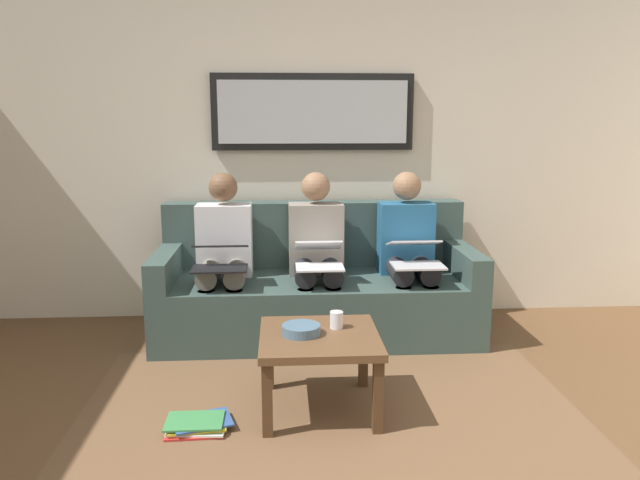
{
  "coord_description": "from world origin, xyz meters",
  "views": [
    {
      "loc": [
        0.24,
        2.1,
        1.51
      ],
      "look_at": [
        0.0,
        -1.7,
        0.75
      ],
      "focal_mm": 34.49,
      "sensor_mm": 36.0,
      "label": 1
    }
  ],
  "objects_px": {
    "couch": "(316,289)",
    "framed_mirror": "(313,112)",
    "cup": "(337,320)",
    "coffee_table": "(319,346)",
    "person_left": "(408,249)",
    "laptop_white": "(319,255)",
    "laptop_black": "(220,256)",
    "person_right": "(224,251)",
    "person_middle": "(317,250)",
    "magazine_stack": "(198,424)",
    "laptop_silver": "(415,253)",
    "bowl": "(301,330)"
  },
  "relations": [
    {
      "from": "bowl",
      "to": "person_middle",
      "type": "xyz_separation_m",
      "value": [
        -0.15,
        -1.14,
        0.17
      ]
    },
    {
      "from": "person_left",
      "to": "laptop_black",
      "type": "height_order",
      "value": "person_left"
    },
    {
      "from": "coffee_table",
      "to": "laptop_white",
      "type": "relative_size",
      "value": 1.61
    },
    {
      "from": "cup",
      "to": "magazine_stack",
      "type": "relative_size",
      "value": 0.27
    },
    {
      "from": "coffee_table",
      "to": "magazine_stack",
      "type": "xyz_separation_m",
      "value": [
        0.61,
        0.18,
        -0.32
      ]
    },
    {
      "from": "coffee_table",
      "to": "laptop_white",
      "type": "distance_m",
      "value": 0.96
    },
    {
      "from": "person_right",
      "to": "laptop_black",
      "type": "relative_size",
      "value": 3.16
    },
    {
      "from": "cup",
      "to": "laptop_silver",
      "type": "distance_m",
      "value": 1.03
    },
    {
      "from": "laptop_silver",
      "to": "laptop_black",
      "type": "distance_m",
      "value": 1.28
    },
    {
      "from": "person_left",
      "to": "laptop_white",
      "type": "height_order",
      "value": "person_left"
    },
    {
      "from": "person_left",
      "to": "cup",
      "type": "bearing_deg",
      "value": 60.53
    },
    {
      "from": "framed_mirror",
      "to": "person_middle",
      "type": "height_order",
      "value": "framed_mirror"
    },
    {
      "from": "couch",
      "to": "framed_mirror",
      "type": "relative_size",
      "value": 1.48
    },
    {
      "from": "coffee_table",
      "to": "person_middle",
      "type": "relative_size",
      "value": 0.54
    },
    {
      "from": "cup",
      "to": "person_left",
      "type": "height_order",
      "value": "person_left"
    },
    {
      "from": "laptop_silver",
      "to": "magazine_stack",
      "type": "xyz_separation_m",
      "value": [
        1.31,
        1.1,
        -0.6
      ]
    },
    {
      "from": "cup",
      "to": "coffee_table",
      "type": "bearing_deg",
      "value": 43.13
    },
    {
      "from": "framed_mirror",
      "to": "laptop_black",
      "type": "relative_size",
      "value": 4.13
    },
    {
      "from": "coffee_table",
      "to": "couch",
      "type": "bearing_deg",
      "value": -92.57
    },
    {
      "from": "laptop_black",
      "to": "person_right",
      "type": "bearing_deg",
      "value": -90.0
    },
    {
      "from": "coffee_table",
      "to": "laptop_silver",
      "type": "distance_m",
      "value": 1.18
    },
    {
      "from": "laptop_white",
      "to": "laptop_black",
      "type": "bearing_deg",
      "value": 1.12
    },
    {
      "from": "couch",
      "to": "framed_mirror",
      "type": "bearing_deg",
      "value": -90.0
    },
    {
      "from": "bowl",
      "to": "magazine_stack",
      "type": "distance_m",
      "value": 0.69
    },
    {
      "from": "couch",
      "to": "laptop_black",
      "type": "height_order",
      "value": "couch"
    },
    {
      "from": "framed_mirror",
      "to": "couch",
      "type": "bearing_deg",
      "value": 90.0
    },
    {
      "from": "laptop_silver",
      "to": "person_right",
      "type": "relative_size",
      "value": 0.34
    },
    {
      "from": "coffee_table",
      "to": "cup",
      "type": "relative_size",
      "value": 6.81
    },
    {
      "from": "framed_mirror",
      "to": "person_left",
      "type": "height_order",
      "value": "framed_mirror"
    },
    {
      "from": "laptop_silver",
      "to": "framed_mirror",
      "type": "bearing_deg",
      "value": -47.24
    },
    {
      "from": "coffee_table",
      "to": "laptop_white",
      "type": "xyz_separation_m",
      "value": [
        -0.05,
        -0.92,
        0.28
      ]
    },
    {
      "from": "laptop_white",
      "to": "laptop_black",
      "type": "relative_size",
      "value": 1.06
    },
    {
      "from": "person_left",
      "to": "magazine_stack",
      "type": "distance_m",
      "value": 1.95
    },
    {
      "from": "laptop_white",
      "to": "coffee_table",
      "type": "bearing_deg",
      "value": 86.59
    },
    {
      "from": "couch",
      "to": "person_left",
      "type": "bearing_deg",
      "value": 173.87
    },
    {
      "from": "person_right",
      "to": "magazine_stack",
      "type": "bearing_deg",
      "value": 88.84
    },
    {
      "from": "coffee_table",
      "to": "person_middle",
      "type": "xyz_separation_m",
      "value": [
        -0.05,
        -1.15,
        0.26
      ]
    },
    {
      "from": "laptop_white",
      "to": "laptop_black",
      "type": "height_order",
      "value": "laptop_white"
    },
    {
      "from": "laptop_silver",
      "to": "coffee_table",
      "type": "bearing_deg",
      "value": 52.76
    },
    {
      "from": "person_middle",
      "to": "cup",
      "type": "bearing_deg",
      "value": 92.26
    },
    {
      "from": "person_middle",
      "to": "magazine_stack",
      "type": "relative_size",
      "value": 3.37
    },
    {
      "from": "cup",
      "to": "magazine_stack",
      "type": "bearing_deg",
      "value": 21.08
    },
    {
      "from": "framed_mirror",
      "to": "laptop_silver",
      "type": "xyz_separation_m",
      "value": [
        -0.64,
        0.69,
        -0.92
      ]
    },
    {
      "from": "laptop_silver",
      "to": "laptop_black",
      "type": "relative_size",
      "value": 1.07
    },
    {
      "from": "couch",
      "to": "magazine_stack",
      "type": "distance_m",
      "value": 1.58
    },
    {
      "from": "couch",
      "to": "laptop_white",
      "type": "bearing_deg",
      "value": 90.0
    },
    {
      "from": "framed_mirror",
      "to": "coffee_table",
      "type": "relative_size",
      "value": 2.43
    },
    {
      "from": "person_middle",
      "to": "magazine_stack",
      "type": "height_order",
      "value": "person_middle"
    },
    {
      "from": "laptop_white",
      "to": "person_right",
      "type": "relative_size",
      "value": 0.33
    },
    {
      "from": "bowl",
      "to": "person_middle",
      "type": "height_order",
      "value": "person_middle"
    }
  ]
}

